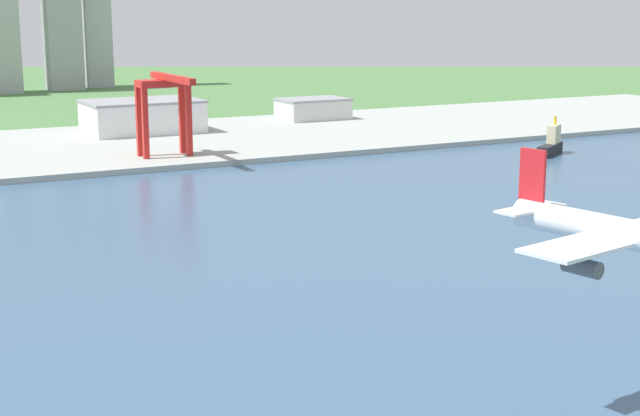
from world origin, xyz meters
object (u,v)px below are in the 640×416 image
at_px(warehouse_annex, 313,109).
at_px(tugboat_small, 551,144).
at_px(port_crane_red, 165,97).
at_px(airplane_landing, 634,237).
at_px(warehouse_main, 142,116).

bearing_deg(warehouse_annex, tugboat_small, -74.92).
bearing_deg(port_crane_red, warehouse_annex, 38.01).
relative_size(airplane_landing, port_crane_red, 0.90).
relative_size(warehouse_main, warehouse_annex, 1.50).
bearing_deg(warehouse_annex, port_crane_red, -141.99).
height_order(tugboat_small, warehouse_main, warehouse_main).
bearing_deg(warehouse_annex, airplane_landing, -111.23).
distance_m(warehouse_main, warehouse_annex, 99.46).
distance_m(airplane_landing, tugboat_small, 287.95).
distance_m(port_crane_red, warehouse_annex, 145.51).
relative_size(tugboat_small, warehouse_annex, 0.60).
relative_size(port_crane_red, warehouse_main, 0.85).
bearing_deg(warehouse_annex, warehouse_main, -174.27).
distance_m(tugboat_small, port_crane_red, 165.21).
xyz_separation_m(warehouse_main, warehouse_annex, (98.94, 9.93, -2.22)).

